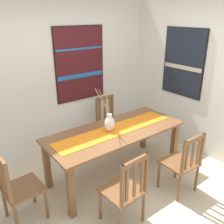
# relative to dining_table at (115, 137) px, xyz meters

# --- Properties ---
(ground_plane) EXTENTS (6.40, 6.40, 0.03)m
(ground_plane) POSITION_rel_dining_table_xyz_m (-0.20, -0.54, -0.66)
(ground_plane) COLOR beige
(wall_back) EXTENTS (6.40, 0.12, 2.70)m
(wall_back) POSITION_rel_dining_table_xyz_m (-0.20, 1.32, 0.70)
(wall_back) COLOR silver
(wall_back) RESTS_ON ground_plane
(wall_side) EXTENTS (0.12, 6.40, 2.70)m
(wall_side) POSITION_rel_dining_table_xyz_m (1.66, -0.54, 0.70)
(wall_side) COLOR silver
(wall_side) RESTS_ON ground_plane
(dining_table) EXTENTS (2.01, 0.85, 0.76)m
(dining_table) POSITION_rel_dining_table_xyz_m (0.00, 0.00, 0.00)
(dining_table) COLOR brown
(dining_table) RESTS_ON ground_plane
(table_runner) EXTENTS (1.85, 0.36, 0.01)m
(table_runner) POSITION_rel_dining_table_xyz_m (0.00, 0.00, 0.11)
(table_runner) COLOR orange
(table_runner) RESTS_ON dining_table
(centerpiece_vase) EXTENTS (0.28, 0.21, 0.67)m
(centerpiece_vase) POSITION_rel_dining_table_xyz_m (-0.08, 0.03, 0.23)
(centerpiece_vase) COLOR silver
(centerpiece_vase) RESTS_ON dining_table
(chair_0) EXTENTS (0.45, 0.45, 0.94)m
(chair_0) POSITION_rel_dining_table_xyz_m (-0.49, -0.81, -0.17)
(chair_0) COLOR brown
(chair_0) RESTS_ON ground_plane
(chair_1) EXTENTS (0.43, 0.43, 0.90)m
(chair_1) POSITION_rel_dining_table_xyz_m (0.48, -0.84, -0.18)
(chair_1) COLOR brown
(chair_1) RESTS_ON ground_plane
(chair_2) EXTENTS (0.45, 0.45, 0.95)m
(chair_2) POSITION_rel_dining_table_xyz_m (-1.44, -0.03, -0.16)
(chair_2) COLOR brown
(chair_2) RESTS_ON ground_plane
(chair_3) EXTENTS (0.43, 0.43, 0.90)m
(chair_3) POSITION_rel_dining_table_xyz_m (0.52, 0.84, -0.19)
(chair_3) COLOR brown
(chair_3) RESTS_ON ground_plane
(painting_on_back_wall) EXTENTS (0.95, 0.05, 1.28)m
(painting_on_back_wall) POSITION_rel_dining_table_xyz_m (0.20, 1.25, 0.83)
(painting_on_back_wall) COLOR black
(painting_on_side_wall) EXTENTS (0.05, 0.82, 1.16)m
(painting_on_side_wall) POSITION_rel_dining_table_xyz_m (1.60, 0.14, 0.86)
(painting_on_side_wall) COLOR black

